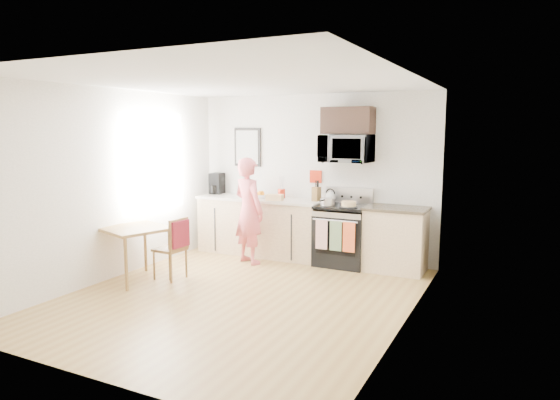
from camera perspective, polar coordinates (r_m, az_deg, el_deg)
The scene contains 28 objects.
floor at distance 6.28m, azimuth -4.58°, elevation -10.97°, with size 4.60×4.60×0.00m, color olive.
back_wall at distance 8.03m, azimuth 3.81°, elevation 2.71°, with size 4.00×0.04×2.60m, color beige.
front_wall at distance 4.21m, azimuth -21.13°, elevation -2.66°, with size 4.00×0.04×2.60m, color beige.
left_wall at distance 7.22m, azimuth -18.44°, elevation 1.72°, with size 0.04×4.60×2.60m, color beige.
right_wall at distance 5.25m, azimuth 14.33°, elevation -0.35°, with size 0.04×4.60×2.60m, color beige.
ceiling at distance 5.97m, azimuth -4.87°, elevation 13.37°, with size 4.00×4.60×0.04m, color silver.
window at distance 7.76m, azimuth -14.16°, elevation 4.15°, with size 0.06×1.40×1.50m.
cabinet_left at distance 8.23m, azimuth -2.22°, elevation -3.13°, with size 2.10×0.60×0.90m, color tan.
countertop_left at distance 8.15m, azimuth -2.23°, elevation 0.11°, with size 2.14×0.64×0.04m, color beige.
cabinet_right at distance 7.44m, azimuth 13.08°, elevation -4.54°, with size 0.84×0.60×0.90m, color tan.
countertop_right at distance 7.35m, azimuth 13.20°, elevation -0.96°, with size 0.88×0.64×0.04m, color black.
range at distance 7.64m, azimuth 7.18°, elevation -4.17°, with size 0.76×0.70×1.16m.
microwave at distance 7.57m, azimuth 7.62°, elevation 5.83°, with size 0.76×0.51×0.42m, color #BCBCC1.
upper_cabinet at distance 7.61m, azimuth 7.79°, elevation 9.00°, with size 0.76×0.35×0.40m, color black.
wall_art at distance 8.51m, azimuth -3.74°, elevation 6.05°, with size 0.50×0.04×0.65m.
wall_trivet at distance 8.00m, azimuth 4.09°, elevation 2.69°, with size 0.20×0.02×0.20m, color #A3220D.
person at distance 7.65m, azimuth -3.59°, elevation -1.23°, with size 0.59×0.39×1.63m, color #D53A3E.
dining_table at distance 7.03m, azimuth -16.19°, elevation -3.70°, with size 0.86×0.86×0.74m.
chair at distance 6.93m, azimuth -11.77°, elevation -4.55°, with size 0.42×0.38×0.86m.
knife_block at distance 7.80m, azimuth 4.18°, elevation 0.69°, with size 0.10×0.14×0.22m, color brown.
utensil_crock at distance 8.10m, azimuth 0.17°, elevation 1.23°, with size 0.12×0.12×0.36m.
fruit_bowl at distance 8.14m, azimuth -1.99°, elevation 0.56°, with size 0.30×0.30×0.11m.
milk_carton at distance 8.19m, azimuth -3.49°, elevation 1.27°, with size 0.11×0.11×0.28m, color tan.
coffee_maker at distance 8.74m, azimuth -7.26°, elevation 1.83°, with size 0.22×0.31×0.36m.
bread_bag at distance 7.82m, azimuth -0.62°, elevation 0.29°, with size 0.26×0.12×0.10m, color tan.
cake at distance 7.33m, azimuth 7.86°, elevation -0.50°, with size 0.26×0.26×0.09m.
kettle at distance 7.78m, azimuth 5.77°, elevation 0.42°, with size 0.17×0.17×0.22m.
pot at distance 7.45m, azimuth 5.44°, elevation -0.21°, with size 0.21×0.36×0.11m.
Camera 1 is at (3.08, -5.08, 2.04)m, focal length 32.00 mm.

